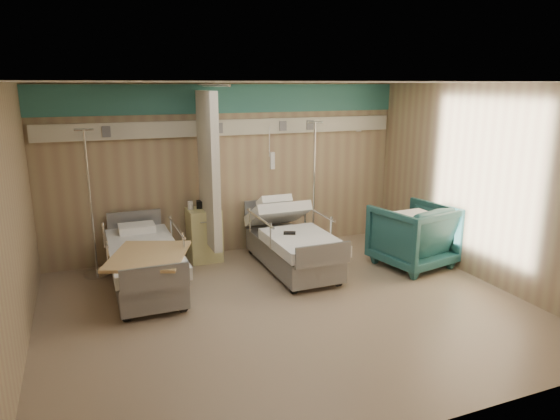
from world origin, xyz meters
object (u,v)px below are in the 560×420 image
Objects in this scene: iv_stand_right at (313,224)px; bed_left at (145,268)px; bed_right at (292,249)px; bedside_cabinet at (204,235)px; visitor_armchair at (413,236)px; iv_stand_left at (95,247)px.

bed_left is at bearing -165.38° from iv_stand_right.
bed_right is at bearing -133.68° from iv_stand_right.
iv_stand_right is at bearing 14.62° from bed_left.
bedside_cabinet is at bearing 175.87° from iv_stand_right.
visitor_armchair reaches higher than bedside_cabinet.
bedside_cabinet is 3.30m from visitor_armchair.
bed_right is 0.99× the size of iv_stand_right.
bed_right is at bearing 0.00° from bed_left.
iv_stand_left is at bearing -177.60° from bedside_cabinet.
bed_right is 2.93m from iv_stand_left.
bed_left is at bearing -53.70° from iv_stand_left.
iv_stand_right is at bearing -62.36° from visitor_armchair.
iv_stand_right is (-1.07, 1.34, -0.04)m from visitor_armchair.
visitor_armchair is 0.50× the size of iv_stand_left.
bedside_cabinet is at bearing -37.61° from visitor_armchair.
iv_stand_right reaches higher than iv_stand_left.
bed_left is 1.04m from iv_stand_left.
bed_right is 2.00× the size of visitor_armchair.
visitor_armchair is at bearing -8.15° from bed_left.
bedside_cabinet is (-1.15, 0.90, 0.11)m from bed_right.
iv_stand_right is at bearing -4.13° from bedside_cabinet.
bed_left is at bearing -139.40° from bedside_cabinet.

